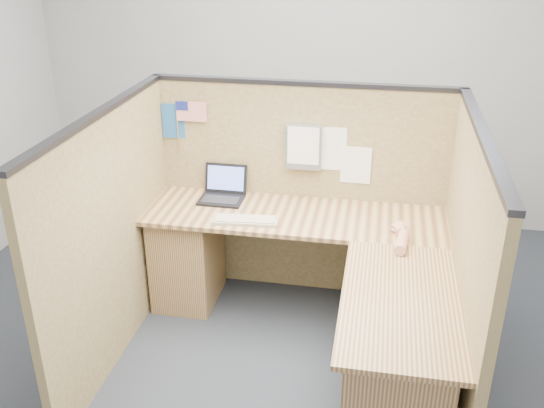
% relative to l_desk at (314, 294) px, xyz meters
% --- Properties ---
extents(floor, '(5.00, 5.00, 0.00)m').
position_rel_l_desk_xyz_m(floor, '(-0.18, -0.29, -0.39)').
color(floor, black).
rests_on(floor, ground).
extents(wall_back, '(5.00, 0.00, 5.00)m').
position_rel_l_desk_xyz_m(wall_back, '(-0.18, 1.96, 1.01)').
color(wall_back, '#9A9C9F').
rests_on(wall_back, floor).
extents(cubicle_partitions, '(2.06, 1.83, 1.53)m').
position_rel_l_desk_xyz_m(cubicle_partitions, '(-0.18, 0.14, 0.38)').
color(cubicle_partitions, brown).
rests_on(cubicle_partitions, floor).
extents(l_desk, '(1.95, 1.75, 0.73)m').
position_rel_l_desk_xyz_m(l_desk, '(0.00, 0.00, 0.00)').
color(l_desk, brown).
rests_on(l_desk, floor).
extents(laptop, '(0.29, 0.28, 0.21)m').
position_rel_l_desk_xyz_m(laptop, '(-0.71, 0.56, 0.39)').
color(laptop, black).
rests_on(laptop, l_desk).
extents(keyboard, '(0.42, 0.18, 0.03)m').
position_rel_l_desk_xyz_m(keyboard, '(-0.47, 0.22, 0.35)').
color(keyboard, gray).
rests_on(keyboard, l_desk).
extents(mouse, '(0.11, 0.08, 0.04)m').
position_rel_l_desk_xyz_m(mouse, '(0.48, 0.26, 0.36)').
color(mouse, '#BABABE').
rests_on(mouse, l_desk).
extents(hand_forearm, '(0.10, 0.36, 0.07)m').
position_rel_l_desk_xyz_m(hand_forearm, '(0.49, 0.13, 0.37)').
color(hand_forearm, tan).
rests_on(hand_forearm, l_desk).
extents(blue_poster, '(0.18, 0.03, 0.24)m').
position_rel_l_desk_xyz_m(blue_poster, '(-1.06, 0.68, 0.83)').
color(blue_poster, '#1E548D').
rests_on(blue_poster, cubicle_partitions).
extents(american_flag, '(0.22, 0.01, 0.37)m').
position_rel_l_desk_xyz_m(american_flag, '(-0.97, 0.67, 0.89)').
color(american_flag, olive).
rests_on(american_flag, cubicle_partitions).
extents(file_holder, '(0.24, 0.05, 0.31)m').
position_rel_l_desk_xyz_m(file_holder, '(-0.17, 0.66, 0.71)').
color(file_holder, slate).
rests_on(file_holder, cubicle_partitions).
extents(paper_left, '(0.23, 0.02, 0.30)m').
position_rel_l_desk_xyz_m(paper_left, '(0.01, 0.68, 0.70)').
color(paper_left, white).
rests_on(paper_left, cubicle_partitions).
extents(paper_right, '(0.20, 0.01, 0.26)m').
position_rel_l_desk_xyz_m(paper_right, '(0.18, 0.68, 0.59)').
color(paper_right, white).
rests_on(paper_right, cubicle_partitions).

